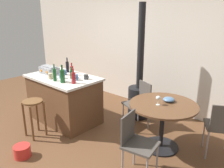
{
  "coord_description": "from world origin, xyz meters",
  "views": [
    {
      "loc": [
        2.86,
        -2.03,
        2.11
      ],
      "look_at": [
        0.48,
        0.65,
        0.96
      ],
      "focal_mm": 36.59,
      "sensor_mm": 36.0,
      "label": 1
    }
  ],
  "objects_px": {
    "dining_table": "(163,114)",
    "cup_3": "(86,77)",
    "kitchen_island": "(64,99)",
    "cup_1": "(65,72)",
    "wood_stove": "(139,92)",
    "wine_glass": "(158,98)",
    "bottle_1": "(55,74)",
    "cup_2": "(51,76)",
    "folding_chair_far": "(221,125)",
    "bottle_0": "(73,78)",
    "wooden_stool": "(34,110)",
    "folding_chair_left": "(139,101)",
    "cup_4": "(61,76)",
    "bottle_5": "(72,74)",
    "bottle_3": "(62,76)",
    "bottle_2": "(67,67)",
    "folding_chair_near": "(136,141)",
    "cup_0": "(76,77)",
    "plastic_bucket": "(22,151)",
    "serving_bowl": "(169,99)",
    "toolbox": "(49,70)"
  },
  "relations": [
    {
      "from": "wood_stove",
      "to": "cup_3",
      "type": "height_order",
      "value": "wood_stove"
    },
    {
      "from": "folding_chair_far",
      "to": "wood_stove",
      "type": "relative_size",
      "value": 0.39
    },
    {
      "from": "kitchen_island",
      "to": "cup_2",
      "type": "height_order",
      "value": "cup_2"
    },
    {
      "from": "bottle_5",
      "to": "serving_bowl",
      "type": "relative_size",
      "value": 1.19
    },
    {
      "from": "wine_glass",
      "to": "folding_chair_near",
      "type": "bearing_deg",
      "value": -80.9
    },
    {
      "from": "serving_bowl",
      "to": "bottle_5",
      "type": "bearing_deg",
      "value": -163.37
    },
    {
      "from": "wood_stove",
      "to": "bottle_1",
      "type": "relative_size",
      "value": 7.4
    },
    {
      "from": "bottle_2",
      "to": "dining_table",
      "type": "bearing_deg",
      "value": 3.69
    },
    {
      "from": "folding_chair_far",
      "to": "bottle_3",
      "type": "relative_size",
      "value": 2.77
    },
    {
      "from": "wood_stove",
      "to": "cup_0",
      "type": "distance_m",
      "value": 1.33
    },
    {
      "from": "cup_3",
      "to": "plastic_bucket",
      "type": "xyz_separation_m",
      "value": [
        0.05,
        -1.38,
        -0.86
      ]
    },
    {
      "from": "toolbox",
      "to": "bottle_3",
      "type": "xyz_separation_m",
      "value": [
        0.7,
        -0.2,
        0.05
      ]
    },
    {
      "from": "wooden_stool",
      "to": "cup_2",
      "type": "xyz_separation_m",
      "value": [
        -0.16,
        0.5,
        0.48
      ]
    },
    {
      "from": "cup_1",
      "to": "bottle_3",
      "type": "bearing_deg",
      "value": -41.52
    },
    {
      "from": "cup_1",
      "to": "cup_3",
      "type": "distance_m",
      "value": 0.54
    },
    {
      "from": "dining_table",
      "to": "cup_3",
      "type": "distance_m",
      "value": 1.54
    },
    {
      "from": "bottle_3",
      "to": "folding_chair_left",
      "type": "bearing_deg",
      "value": 45.45
    },
    {
      "from": "wood_stove",
      "to": "plastic_bucket",
      "type": "relative_size",
      "value": 9.08
    },
    {
      "from": "bottle_3",
      "to": "folding_chair_near",
      "type": "bearing_deg",
      "value": -5.15
    },
    {
      "from": "cup_3",
      "to": "bottle_3",
      "type": "bearing_deg",
      "value": -111.43
    },
    {
      "from": "wine_glass",
      "to": "cup_2",
      "type": "bearing_deg",
      "value": -163.93
    },
    {
      "from": "cup_4",
      "to": "dining_table",
      "type": "bearing_deg",
      "value": 14.69
    },
    {
      "from": "wooden_stool",
      "to": "cup_1",
      "type": "bearing_deg",
      "value": 102.14
    },
    {
      "from": "folding_chair_left",
      "to": "bottle_2",
      "type": "xyz_separation_m",
      "value": [
        -1.47,
        -0.48,
        0.51
      ]
    },
    {
      "from": "folding_chair_left",
      "to": "bottle_5",
      "type": "distance_m",
      "value": 1.35
    },
    {
      "from": "folding_chair_left",
      "to": "bottle_5",
      "type": "bearing_deg",
      "value": -145.56
    },
    {
      "from": "folding_chair_far",
      "to": "bottle_0",
      "type": "bearing_deg",
      "value": -158.28
    },
    {
      "from": "kitchen_island",
      "to": "cup_1",
      "type": "distance_m",
      "value": 0.52
    },
    {
      "from": "wooden_stool",
      "to": "cup_1",
      "type": "relative_size",
      "value": 6.17
    },
    {
      "from": "wooden_stool",
      "to": "bottle_2",
      "type": "relative_size",
      "value": 2.19
    },
    {
      "from": "folding_chair_near",
      "to": "cup_0",
      "type": "relative_size",
      "value": 6.9
    },
    {
      "from": "folding_chair_left",
      "to": "cup_4",
      "type": "relative_size",
      "value": 7.26
    },
    {
      "from": "wood_stove",
      "to": "cup_2",
      "type": "bearing_deg",
      "value": -129.16
    },
    {
      "from": "dining_table",
      "to": "bottle_2",
      "type": "relative_size",
      "value": 3.45
    },
    {
      "from": "bottle_1",
      "to": "serving_bowl",
      "type": "relative_size",
      "value": 1.7
    },
    {
      "from": "kitchen_island",
      "to": "wooden_stool",
      "type": "bearing_deg",
      "value": -81.2
    },
    {
      "from": "folding_chair_left",
      "to": "cup_2",
      "type": "distance_m",
      "value": 1.7
    },
    {
      "from": "kitchen_island",
      "to": "bottle_1",
      "type": "relative_size",
      "value": 4.63
    },
    {
      "from": "kitchen_island",
      "to": "cup_1",
      "type": "xyz_separation_m",
      "value": [
        -0.07,
        0.11,
        0.5
      ]
    },
    {
      "from": "kitchen_island",
      "to": "wood_stove",
      "type": "relative_size",
      "value": 0.63
    },
    {
      "from": "wood_stove",
      "to": "cup_1",
      "type": "relative_size",
      "value": 21.11
    },
    {
      "from": "folding_chair_left",
      "to": "serving_bowl",
      "type": "bearing_deg",
      "value": -16.15
    },
    {
      "from": "toolbox",
      "to": "cup_0",
      "type": "xyz_separation_m",
      "value": [
        0.76,
        0.05,
        -0.02
      ]
    },
    {
      "from": "cup_4",
      "to": "plastic_bucket",
      "type": "relative_size",
      "value": 0.48
    },
    {
      "from": "cup_1",
      "to": "serving_bowl",
      "type": "xyz_separation_m",
      "value": [
        2.03,
        0.45,
        -0.17
      ]
    },
    {
      "from": "cup_1",
      "to": "cup_2",
      "type": "xyz_separation_m",
      "value": [
        0.02,
        -0.34,
        0.0
      ]
    },
    {
      "from": "wood_stove",
      "to": "wine_glass",
      "type": "bearing_deg",
      "value": -41.27
    },
    {
      "from": "folding_chair_far",
      "to": "serving_bowl",
      "type": "distance_m",
      "value": 0.82
    },
    {
      "from": "wood_stove",
      "to": "cup_2",
      "type": "distance_m",
      "value": 1.75
    },
    {
      "from": "folding_chair_left",
      "to": "plastic_bucket",
      "type": "relative_size",
      "value": 3.47
    }
  ]
}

